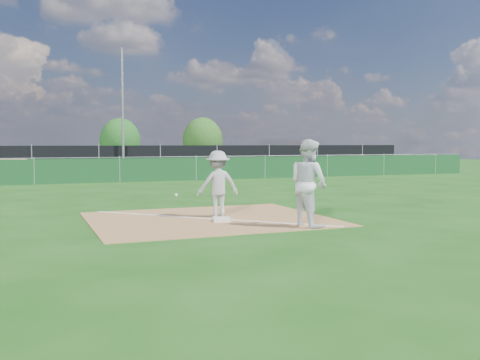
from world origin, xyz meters
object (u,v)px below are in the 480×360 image
Objects in this scene: first_base at (221,219)px; tree_right at (203,140)px; car_mid at (90,159)px; tree_mid at (120,141)px; light_pole at (123,111)px; car_right at (152,160)px; play_at_first at (218,184)px; runner at (308,183)px.

tree_right reaches higher than first_base.
tree_mid reaches higher than car_mid.
car_right is at bearing 60.80° from light_pole.
car_mid reaches higher than car_right.
car_mid is (-0.19, 27.31, 0.76)m from first_base.
first_base is 0.08× the size of car_mid.
light_pole reaches higher than play_at_first.
light_pole is 12.57m from tree_mid.
first_base is at bearing -155.71° from car_mid.
tree_mid is (3.16, 34.51, 2.06)m from first_base.
car_right is at bearing 80.86° from first_base.
car_right is (2.85, 29.32, -0.40)m from runner.
first_base is 28.18m from car_right.
tree_mid is at bearing 84.76° from first_base.
car_mid is at bearing 90.40° from first_base.
tree_right is at bearing -37.24° from car_mid.
first_base is at bearing -107.19° from tree_right.
tree_right is (8.59, 34.55, 1.15)m from runner.
tree_mid is 7.21m from tree_right.
car_mid is at bearing 90.79° from play_at_first.
light_pole is at bearing -139.24° from car_mid.
light_pole is at bearing 86.53° from first_base.
play_at_first is 0.37× the size of car_mid.
light_pole reaches higher than car_right.
car_right is 7.92m from tree_right.
tree_right is (10.23, 33.05, 2.12)m from first_base.
runner is (1.63, -1.50, 0.97)m from first_base.
play_at_first is 26.55m from car_mid.
runner is at bearing -172.11° from car_right.
car_mid is at bearing -8.77° from runner.
runner is 35.62m from tree_right.
light_pole is 1.86× the size of car_right.
first_base is at bearing -95.24° from tree_mid.
car_mid reaches higher than first_base.
runner is at bearing -57.15° from play_at_first.
tree_mid reaches higher than runner.
car_mid is 4.70m from car_right.
runner reaches higher than car_mid.
car_right is at bearing -137.70° from tree_right.
tree_mid reaches higher than first_base.
car_right is 6.98m from tree_mid.
tree_right reaches higher than car_right.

